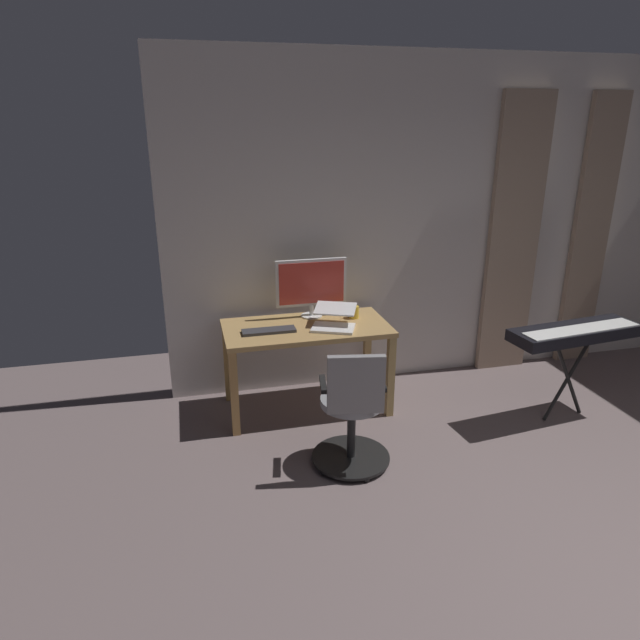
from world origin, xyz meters
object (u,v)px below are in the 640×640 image
object	(u,v)px
piano_keyboard	(575,334)
computer_monitor	(311,284)
desk	(306,337)
mug_tea	(354,312)
computer_keyboard	(269,331)
office_chair	(353,413)
laptop	(334,321)

from	to	relation	value
piano_keyboard	computer_monitor	bearing A→B (deg)	-31.08
desk	piano_keyboard	size ratio (longest dim) A/B	1.21
mug_tea	desk	bearing A→B (deg)	11.94
desk	computer_monitor	world-z (taller)	computer_monitor
computer_monitor	desk	bearing A→B (deg)	66.62
computer_keyboard	office_chair	bearing A→B (deg)	116.86
computer_monitor	computer_keyboard	distance (m)	0.57
office_chair	computer_monitor	xyz separation A→B (m)	(0.02, -1.15, 0.60)
office_chair	mug_tea	xyz separation A→B (m)	(-0.31, -1.02, 0.37)
laptop	mug_tea	size ratio (longest dim) A/B	3.56
piano_keyboard	computer_keyboard	bearing A→B (deg)	-20.60
computer_keyboard	piano_keyboard	size ratio (longest dim) A/B	0.38
desk	office_chair	size ratio (longest dim) A/B	1.47
desk	computer_keyboard	bearing A→B (deg)	12.77
computer_keyboard	laptop	bearing A→B (deg)	178.58
laptop	mug_tea	xyz separation A→B (m)	(-0.22, -0.18, -0.00)
mug_tea	laptop	bearing A→B (deg)	38.75
office_chair	computer_keyboard	bearing A→B (deg)	127.42
office_chair	laptop	xyz separation A→B (m)	(-0.09, -0.84, 0.37)
computer_monitor	piano_keyboard	xyz separation A→B (m)	(-1.92, 0.89, -0.29)
desk	laptop	bearing A→B (deg)	158.01
piano_keyboard	laptop	bearing A→B (deg)	-24.17
laptop	piano_keyboard	xyz separation A→B (m)	(-1.81, 0.58, -0.07)
desk	computer_monitor	distance (m)	0.45
desk	computer_monitor	size ratio (longest dim) A/B	2.23
computer_monitor	mug_tea	bearing A→B (deg)	158.85
desk	computer_keyboard	size ratio (longest dim) A/B	3.18
laptop	piano_keyboard	world-z (taller)	laptop
computer_keyboard	laptop	world-z (taller)	laptop
computer_keyboard	piano_keyboard	bearing A→B (deg)	165.67
office_chair	mug_tea	world-z (taller)	office_chair
desk	piano_keyboard	world-z (taller)	piano_keyboard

